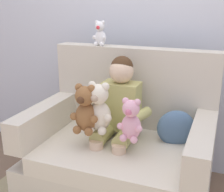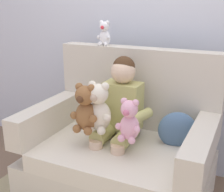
{
  "view_description": "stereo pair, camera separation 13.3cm",
  "coord_description": "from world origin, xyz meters",
  "px_view_note": "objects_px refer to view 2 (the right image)",
  "views": [
    {
      "loc": [
        0.64,
        -1.76,
        1.39
      ],
      "look_at": [
        -0.03,
        -0.05,
        0.8
      ],
      "focal_mm": 47.93,
      "sensor_mm": 36.0,
      "label": 1
    },
    {
      "loc": [
        0.76,
        -1.71,
        1.39
      ],
      "look_at": [
        -0.03,
        -0.05,
        0.8
      ],
      "focal_mm": 47.93,
      "sensor_mm": 36.0,
      "label": 2
    }
  ],
  "objects_px": {
    "plush_pink": "(129,121)",
    "plush_brown": "(85,110)",
    "plush_cream": "(99,108)",
    "plush_white_on_backrest": "(104,34)",
    "seated_child": "(119,111)",
    "armchair": "(121,154)",
    "throw_pillow": "(177,130)"
  },
  "relations": [
    {
      "from": "seated_child",
      "to": "throw_pillow",
      "type": "relative_size",
      "value": 3.17
    },
    {
      "from": "plush_brown",
      "to": "plush_white_on_backrest",
      "type": "distance_m",
      "value": 0.66
    },
    {
      "from": "plush_pink",
      "to": "plush_brown",
      "type": "height_order",
      "value": "plush_brown"
    },
    {
      "from": "plush_brown",
      "to": "plush_white_on_backrest",
      "type": "relative_size",
      "value": 1.74
    },
    {
      "from": "armchair",
      "to": "throw_pillow",
      "type": "bearing_deg",
      "value": 16.29
    },
    {
      "from": "plush_white_on_backrest",
      "to": "throw_pillow",
      "type": "height_order",
      "value": "plush_white_on_backrest"
    },
    {
      "from": "armchair",
      "to": "plush_brown",
      "type": "relative_size",
      "value": 3.81
    },
    {
      "from": "plush_cream",
      "to": "plush_white_on_backrest",
      "type": "bearing_deg",
      "value": 128.91
    },
    {
      "from": "plush_pink",
      "to": "plush_white_on_backrest",
      "type": "bearing_deg",
      "value": 116.57
    },
    {
      "from": "plush_cream",
      "to": "throw_pillow",
      "type": "bearing_deg",
      "value": 44.84
    },
    {
      "from": "plush_cream",
      "to": "plush_pink",
      "type": "relative_size",
      "value": 1.24
    },
    {
      "from": "seated_child",
      "to": "plush_white_on_backrest",
      "type": "relative_size",
      "value": 4.37
    },
    {
      "from": "seated_child",
      "to": "plush_cream",
      "type": "height_order",
      "value": "seated_child"
    },
    {
      "from": "plush_cream",
      "to": "plush_white_on_backrest",
      "type": "relative_size",
      "value": 1.79
    },
    {
      "from": "armchair",
      "to": "plush_pink",
      "type": "height_order",
      "value": "armchair"
    },
    {
      "from": "armchair",
      "to": "seated_child",
      "type": "xyz_separation_m",
      "value": [
        -0.03,
        0.01,
        0.33
      ]
    },
    {
      "from": "plush_brown",
      "to": "plush_white_on_backrest",
      "type": "bearing_deg",
      "value": 97.71
    },
    {
      "from": "plush_brown",
      "to": "plush_pink",
      "type": "bearing_deg",
      "value": -5.06
    },
    {
      "from": "seated_child",
      "to": "plush_brown",
      "type": "height_order",
      "value": "seated_child"
    },
    {
      "from": "plush_cream",
      "to": "plush_brown",
      "type": "height_order",
      "value": "plush_cream"
    },
    {
      "from": "plush_brown",
      "to": "seated_child",
      "type": "bearing_deg",
      "value": 48.09
    },
    {
      "from": "plush_brown",
      "to": "plush_cream",
      "type": "bearing_deg",
      "value": 26.05
    },
    {
      "from": "armchair",
      "to": "plush_white_on_backrest",
      "type": "distance_m",
      "value": 0.91
    },
    {
      "from": "plush_cream",
      "to": "plush_brown",
      "type": "xyz_separation_m",
      "value": [
        -0.07,
        -0.04,
        -0.0
      ]
    },
    {
      "from": "throw_pillow",
      "to": "plush_brown",
      "type": "bearing_deg",
      "value": -151.85
    },
    {
      "from": "seated_child",
      "to": "throw_pillow",
      "type": "bearing_deg",
      "value": 18.9
    },
    {
      "from": "plush_pink",
      "to": "plush_brown",
      "type": "distance_m",
      "value": 0.31
    },
    {
      "from": "armchair",
      "to": "plush_brown",
      "type": "xyz_separation_m",
      "value": [
        -0.18,
        -0.18,
        0.38
      ]
    },
    {
      "from": "plush_white_on_backrest",
      "to": "throw_pillow",
      "type": "relative_size",
      "value": 0.73
    },
    {
      "from": "plush_cream",
      "to": "plush_pink",
      "type": "bearing_deg",
      "value": 5.51
    },
    {
      "from": "armchair",
      "to": "throw_pillow",
      "type": "relative_size",
      "value": 4.8
    },
    {
      "from": "plush_pink",
      "to": "plush_brown",
      "type": "relative_size",
      "value": 0.83
    }
  ]
}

